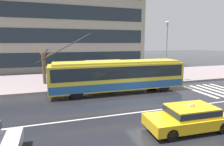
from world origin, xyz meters
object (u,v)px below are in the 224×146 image
Objects in this scene: bus_shelter at (104,66)px; pedestrian_approaching_curb at (119,68)px; pedestrian_at_shelter at (103,70)px; street_tree_bare at (44,66)px; trolleybus at (118,75)px; pedestrian_waiting_by_pole at (101,67)px; street_lamp at (166,46)px; taxi_oncoming_near at (189,117)px; pedestrian_walking_past at (150,67)px.

bus_shelter is 1.64m from pedestrian_approaching_curb.
bus_shelter is 1.87× the size of pedestrian_at_shelter.
trolleybus is at bearing -37.17° from street_tree_bare.
pedestrian_at_shelter is at bearing -158.66° from pedestrian_approaching_curb.
pedestrian_waiting_by_pole is 7.80m from street_lamp.
bus_shelter reaches higher than taxi_oncoming_near.
bus_shelter is 5.34m from pedestrian_walking_past.
taxi_oncoming_near is 11.04m from pedestrian_approaching_curb.
trolleybus is 5.66m from pedestrian_walking_past.
pedestrian_at_shelter reaches higher than pedestrian_walking_past.
trolleybus is at bearing -81.89° from bus_shelter.
street_tree_bare is (-7.75, 12.99, 1.41)m from taxi_oncoming_near.
street_lamp reaches higher than taxi_oncoming_near.
trolleybus is 6.56× the size of pedestrian_waiting_by_pole.
pedestrian_at_shelter is at bearing 101.37° from taxi_oncoming_near.
pedestrian_walking_past is (3.72, 10.90, 1.06)m from taxi_oncoming_near.
street_tree_bare is (-11.47, 2.09, 0.35)m from pedestrian_walking_past.
bus_shelter is 1.95× the size of pedestrian_waiting_by_pole.
taxi_oncoming_near is at bearing -108.86° from pedestrian_walking_past.
bus_shelter is 0.97× the size of street_tree_bare.
pedestrian_walking_past is at bearing 31.21° from trolleybus.
bus_shelter is 7.41m from street_lamp.
pedestrian_approaching_curb is at bearing 89.99° from taxi_oncoming_near.
pedestrian_at_shelter is (-2.05, 10.18, 1.11)m from taxi_oncoming_near.
taxi_oncoming_near is at bearing -81.89° from pedestrian_waiting_by_pole.
pedestrian_approaching_curb is 2.18m from pedestrian_waiting_by_pole.
street_tree_bare is (-5.70, 2.81, 0.30)m from pedestrian_at_shelter.
pedestrian_approaching_curb is 1.04× the size of pedestrian_walking_past.
pedestrian_waiting_by_pole is (-5.47, 1.38, 0.00)m from pedestrian_walking_past.
street_lamp is at bearing 20.66° from trolleybus.
taxi_oncoming_near is 11.56m from pedestrian_walking_past.
bus_shelter is 6.38m from street_tree_bare.
pedestrian_at_shelter is at bearing -26.24° from street_tree_bare.
bus_shelter is at bearing 168.47° from pedestrian_approaching_curb.
pedestrian_at_shelter is at bearing -172.92° from pedestrian_walking_past.
pedestrian_waiting_by_pole is at bearing 98.94° from bus_shelter.
pedestrian_approaching_curb is 5.95m from street_lamp.
pedestrian_waiting_by_pole is at bearing 81.89° from pedestrian_at_shelter.
pedestrian_walking_past is 2.96m from street_lamp.
pedestrian_approaching_curb is at bearing -14.54° from street_tree_bare.
street_tree_bare reaches higher than pedestrian_at_shelter.
street_lamp reaches higher than bus_shelter.
pedestrian_waiting_by_pole reaches higher than taxi_oncoming_near.
trolleybus is 4.36m from pedestrian_waiting_by_pole.
bus_shelter is (-0.48, 3.34, 0.44)m from trolleybus.
trolleybus is 2.91× the size of taxi_oncoming_near.
pedestrian_walking_past is at bearing 165.46° from street_lamp.
street_tree_bare reaches higher than pedestrian_approaching_curb.
pedestrian_approaching_curb is 0.30× the size of street_lamp.
pedestrian_at_shelter is at bearing 112.71° from trolleybus.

